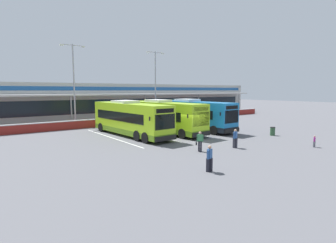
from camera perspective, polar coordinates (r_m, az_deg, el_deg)
The scene contains 17 objects.
ground_plane at distance 27.00m, azimuth 5.79°, elevation -3.80°, with size 200.00×200.00×0.00m, color #56565B.
terminal_building at distance 49.83m, azimuth -15.63°, elevation 4.27°, with size 70.00×13.00×6.00m.
red_barrier_wall at distance 38.73m, azimuth -8.86°, elevation 0.17°, with size 60.00×0.40×1.10m.
coach_bus_leftmost at distance 29.15m, azimuth -8.07°, elevation 0.49°, with size 3.38×12.26×3.78m.
coach_bus_left_centre at distance 31.17m, azimuth -1.04°, elevation 0.96°, with size 3.38×12.26×3.78m.
coach_bus_centre at distance 33.66m, azimuth 5.18°, elevation 1.36°, with size 3.38×12.26×3.78m.
bay_stripe_far_west at distance 28.50m, azimuth -12.02°, elevation -3.35°, with size 0.14×13.00×0.01m, color silver.
bay_stripe_west at distance 30.46m, azimuth -4.82°, elevation -2.58°, with size 0.14×13.00×0.01m, color silver.
bay_stripe_mid_west at distance 32.85m, azimuth 1.41°, elevation -1.88°, with size 0.14×13.00×0.01m, color silver.
bay_stripe_centre at distance 35.57m, azimuth 6.73°, elevation -1.27°, with size 0.14×13.00×0.01m, color silver.
pedestrian_with_handbag at distance 21.63m, azimuth 6.78°, elevation -4.13°, with size 0.57×0.57×1.62m.
pedestrian_in_dark_coat at distance 16.40m, azimuth 8.82°, elevation -7.59°, with size 0.53×0.32×1.62m.
pedestrian_child at distance 26.36m, azimuth 28.70°, elevation -3.65°, with size 0.32×0.22×1.00m.
pedestrian_near_bin at distance 23.48m, azimuth 14.12°, elevation -3.38°, with size 0.54×0.29×1.62m.
lamp_post_west at distance 38.65m, azimuth -19.40°, elevation 8.38°, with size 3.24×0.28×11.00m.
lamp_post_centre at distance 43.38m, azimuth -2.70°, elevation 8.52°, with size 3.24×0.28×11.00m.
litter_bin at distance 31.24m, azimuth 21.35°, elevation -1.93°, with size 0.54×0.54×0.93m.
Camera 1 is at (-17.98, -19.53, 4.90)m, focal length 28.65 mm.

